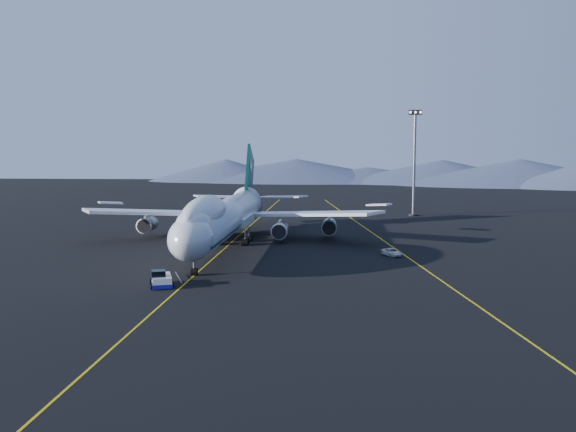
# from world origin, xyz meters

# --- Properties ---
(ground) EXTENTS (500.00, 500.00, 0.00)m
(ground) POSITION_xyz_m (0.00, 0.00, 0.00)
(ground) COLOR black
(ground) RESTS_ON ground
(taxiway_line_main) EXTENTS (0.25, 220.00, 0.01)m
(taxiway_line_main) POSITION_xyz_m (0.00, 0.00, 0.01)
(taxiway_line_main) COLOR gold
(taxiway_line_main) RESTS_ON ground
(taxiway_line_side) EXTENTS (28.08, 198.09, 0.01)m
(taxiway_line_side) POSITION_xyz_m (30.00, 10.00, 0.01)
(taxiway_line_side) COLOR gold
(taxiway_line_side) RESTS_ON ground
(boeing_747) EXTENTS (59.62, 72.43, 19.37)m
(boeing_747) POSITION_xyz_m (0.00, 0.03, 5.81)
(boeing_747) COLOR silver
(boeing_747) RESTS_ON ground
(pushback_tug) EXTENTS (4.16, 5.74, 2.25)m
(pushback_tug) POSITION_xyz_m (-2.77, -33.89, 0.71)
(pushback_tug) COLOR silver
(pushback_tug) RESTS_ON ground
(service_van) EXTENTS (3.82, 5.06, 1.28)m
(service_van) POSITION_xyz_m (30.00, -7.27, 0.64)
(service_van) COLOR silver
(service_van) RESTS_ON ground
(floodlight_mast) EXTENTS (3.52, 2.64, 28.48)m
(floodlight_mast) POSITION_xyz_m (41.17, 58.77, 14.43)
(floodlight_mast) COLOR black
(floodlight_mast) RESTS_ON ground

